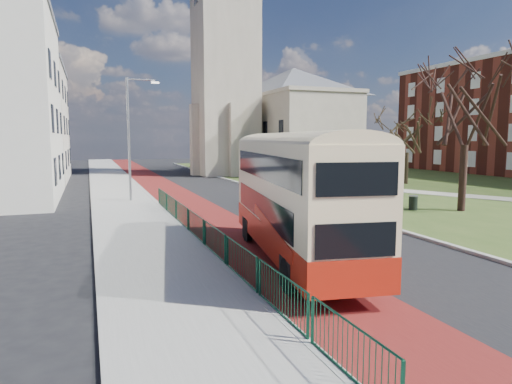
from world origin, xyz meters
name	(u,v)px	position (x,y,z in m)	size (l,w,h in m)	color
ground	(320,267)	(0.00, 0.00, 0.00)	(160.00, 160.00, 0.00)	black
road_carriageway	(211,195)	(1.50, 20.00, 0.01)	(9.00, 120.00, 0.01)	black
bus_lane	(175,196)	(-1.20, 20.00, 0.01)	(3.40, 120.00, 0.01)	#591414
pavement_west	(121,198)	(-5.00, 20.00, 0.06)	(4.00, 120.00, 0.12)	gray
kerb_west	(150,197)	(-3.00, 20.00, 0.07)	(0.25, 120.00, 0.13)	#999993
kerb_east	(259,189)	(6.10, 22.00, 0.07)	(0.25, 80.00, 0.13)	#999993
grass_green	(449,181)	(26.00, 22.00, 0.02)	(40.00, 80.00, 0.04)	#334C1B
footpath	(510,199)	(20.00, 10.00, 0.06)	(2.20, 36.00, 0.03)	#9E998C
pedestrian_railing	(204,233)	(-2.95, 4.00, 0.55)	(0.07, 24.00, 1.12)	#0E3E2A
gothic_church	(263,61)	(12.56, 38.00, 13.13)	(16.38, 18.00, 40.00)	gray
street_block_far	(12,122)	(-14.00, 38.00, 5.76)	(10.30, 16.30, 11.50)	beige
streetlamp	(131,133)	(-4.35, 18.00, 4.59)	(2.13, 0.18, 8.00)	gray
bus	(296,192)	(-0.44, 0.97, 2.43)	(3.96, 10.44, 4.26)	#A91F0F
winter_tree_near	(467,92)	(13.21, 7.41, 6.83)	(6.95, 6.95, 9.79)	black
winter_tree_far	(407,128)	(20.40, 21.54, 5.14)	(5.99, 5.99, 7.38)	#2F2517
litter_bin	(413,203)	(10.72, 8.55, 0.47)	(0.59, 0.59, 0.86)	black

